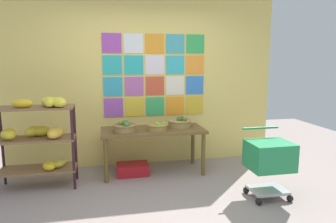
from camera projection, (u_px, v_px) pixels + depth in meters
The scene contains 9 objects.
ground at pixel (167, 213), 3.45m from camera, with size 9.49×9.49×0.00m, color gray.
back_wall_with_art at pixel (144, 82), 4.94m from camera, with size 4.29×0.07×2.66m.
banana_shelf_unit at pixel (41, 132), 4.05m from camera, with size 0.98×0.53×1.21m.
display_table at pixel (153, 134), 4.61m from camera, with size 1.51×0.66×0.67m.
fruit_basket_back_left at pixel (125, 127), 4.39m from camera, with size 0.34×0.34×0.17m.
fruit_basket_centre at pixel (158, 126), 4.50m from camera, with size 0.31×0.31×0.12m.
fruit_basket_right at pixel (180, 122), 4.76m from camera, with size 0.37×0.37×0.16m.
produce_crate_under_table at pixel (133, 169), 4.59m from camera, with size 0.46×0.32×0.16m, color #B3171F.
shopping_cart at pixel (269, 158), 3.76m from camera, with size 0.51×0.47×0.84m.
Camera 1 is at (-0.65, -3.15, 1.67)m, focal length 33.30 mm.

